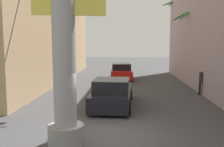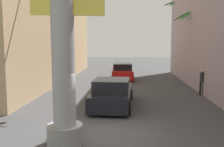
{
  "view_description": "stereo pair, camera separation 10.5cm",
  "coord_description": "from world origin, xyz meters",
  "views": [
    {
      "loc": [
        0.75,
        -9.17,
        3.5
      ],
      "look_at": [
        0.0,
        3.56,
        1.94
      ],
      "focal_mm": 40.0,
      "sensor_mm": 36.0,
      "label": 1
    },
    {
      "loc": [
        0.85,
        -9.16,
        3.5
      ],
      "look_at": [
        0.0,
        3.56,
        1.94
      ],
      "focal_mm": 40.0,
      "sensor_mm": 36.0,
      "label": 2
    }
  ],
  "objects": [
    {
      "name": "car_lead",
      "position": [
        -0.03,
        4.37,
        0.7
      ],
      "size": [
        2.31,
        5.02,
        1.56
      ],
      "color": "black",
      "rests_on": "ground"
    },
    {
      "name": "palm_tree_far_right",
      "position": [
        6.61,
        20.48,
        5.1
      ],
      "size": [
        3.27,
        3.35,
        8.49
      ],
      "color": "brown",
      "rests_on": "ground"
    },
    {
      "name": "ground_plane",
      "position": [
        0.0,
        10.0,
        0.0
      ],
      "size": [
        85.18,
        85.18,
        0.0
      ],
      "primitive_type": "plane",
      "color": "#424244"
    },
    {
      "name": "neon_sign_pole",
      "position": [
        -1.32,
        -0.99,
        4.0
      ],
      "size": [
        2.69,
        1.24,
        9.12
      ],
      "color": "#9E9EA3",
      "rests_on": "ground"
    },
    {
      "name": "traffic_light_mast",
      "position": [
        -4.61,
        4.24,
        4.26
      ],
      "size": [
        5.23,
        0.32,
        6.04
      ],
      "color": "#333333",
      "rests_on": "ground"
    },
    {
      "name": "pedestrian_mid_right",
      "position": [
        5.8,
        7.76,
        1.03
      ],
      "size": [
        0.41,
        0.41,
        1.75
      ],
      "color": "black",
      "rests_on": "ground"
    },
    {
      "name": "street_lamp",
      "position": [
        5.85,
        8.67,
        4.15
      ],
      "size": [
        2.27,
        0.28,
        6.87
      ],
      "color": "#59595E",
      "rests_on": "ground"
    },
    {
      "name": "palm_tree_mid_right",
      "position": [
        6.17,
        12.52,
        3.77
      ],
      "size": [
        3.36,
        3.38,
        6.29
      ],
      "color": "brown",
      "rests_on": "ground"
    },
    {
      "name": "car_far",
      "position": [
        0.23,
        14.79,
        0.74
      ],
      "size": [
        2.24,
        4.71,
        1.56
      ],
      "color": "black",
      "rests_on": "ground"
    },
    {
      "name": "building_left",
      "position": [
        -9.3,
        13.92,
        5.46
      ],
      "size": [
        8.82,
        23.9,
        10.9
      ],
      "color": "tan",
      "rests_on": "ground"
    }
  ]
}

